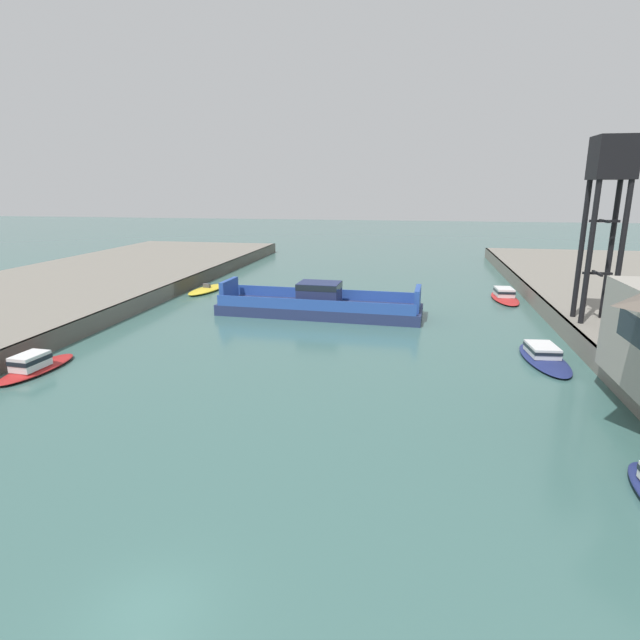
{
  "coord_description": "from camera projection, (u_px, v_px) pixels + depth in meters",
  "views": [
    {
      "loc": [
        7.73,
        -11.88,
        12.88
      ],
      "look_at": [
        0.0,
        29.31,
        2.0
      ],
      "focal_mm": 28.68,
      "sensor_mm": 36.0,
      "label": 1
    }
  ],
  "objects": [
    {
      "name": "ground_plane",
      "position": [
        147.0,
        614.0,
        15.92
      ],
      "size": [
        400.0,
        400.0,
        0.0
      ],
      "primitive_type": "plane",
      "color": "#3D6660"
    },
    {
      "name": "chain_ferry",
      "position": [
        319.0,
        305.0,
        53.16
      ],
      "size": [
        21.3,
        6.81,
        3.43
      ],
      "color": "navy",
      "rests_on": "ground"
    },
    {
      "name": "moored_boat_near_left",
      "position": [
        207.0,
        289.0,
        65.43
      ],
      "size": [
        3.65,
        8.11,
        0.99
      ],
      "color": "yellow",
      "rests_on": "ground"
    },
    {
      "name": "moored_boat_mid_left",
      "position": [
        34.0,
        365.0,
        36.6
      ],
      "size": [
        2.74,
        7.01,
        1.47
      ],
      "color": "red",
      "rests_on": "ground"
    },
    {
      "name": "moored_boat_mid_right",
      "position": [
        543.0,
        355.0,
        39.17
      ],
      "size": [
        3.66,
        8.52,
        1.13
      ],
      "color": "navy",
      "rests_on": "ground"
    },
    {
      "name": "moored_boat_far_left",
      "position": [
        504.0,
        295.0,
        60.57
      ],
      "size": [
        3.24,
        8.26,
        1.32
      ],
      "color": "red",
      "rests_on": "ground"
    },
    {
      "name": "crane_tower",
      "position": [
        610.0,
        180.0,
        41.23
      ],
      "size": [
        3.05,
        3.05,
        15.16
      ],
      "color": "black",
      "rests_on": "quay_right"
    }
  ]
}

